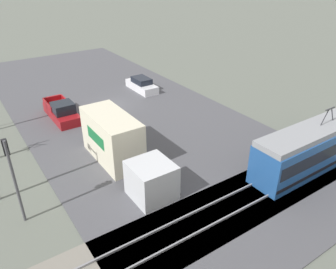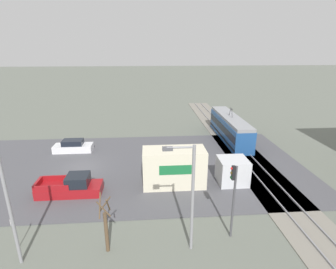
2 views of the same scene
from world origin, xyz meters
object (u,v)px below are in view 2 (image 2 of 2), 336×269
street_tree (106,227)px  street_lamp_mid_block (189,192)px  no_parking_sign (14,230)px  sedan_car_0 (73,147)px  street_lamp_near_crossing (3,197)px  box_truck (188,168)px  traffic_light_pole (233,192)px  light_rail_tram (230,128)px  pickup_truck (71,187)px

street_tree → street_lamp_mid_block: (0.20, 5.24, 2.40)m
street_tree → no_parking_sign: 6.02m
sedan_car_0 → street_lamp_near_crossing: 18.64m
box_truck → street_lamp_near_crossing: (8.76, -11.95, 2.91)m
traffic_light_pole → street_lamp_mid_block: 3.35m
light_rail_tram → street_tree: 25.34m
box_truck → no_parking_sign: bearing=-58.8°
sedan_car_0 → light_rail_tram: bearing=-81.2°
pickup_truck → street_lamp_near_crossing: street_lamp_near_crossing is taller
traffic_light_pole → street_lamp_mid_block: street_lamp_mid_block is taller
light_rail_tram → no_parking_sign: light_rail_tram is taller
sedan_car_0 → traffic_light_pole: traffic_light_pole is taller
pickup_truck → street_lamp_mid_block: (7.41, 9.46, 3.50)m
street_lamp_mid_block → traffic_light_pole: bearing=106.8°
box_truck → traffic_light_pole: traffic_light_pole is taller
box_truck → street_tree: street_tree is taller
sedan_car_0 → street_lamp_mid_block: street_lamp_mid_block is taller
box_truck → street_tree: (8.18, -6.53, 0.12)m
light_rail_tram → street_lamp_near_crossing: bearing=-42.8°
traffic_light_pole → street_tree: traffic_light_pole is taller
street_lamp_mid_block → no_parking_sign: (-0.81, -11.21, -2.82)m
light_rail_tram → no_parking_sign: bearing=-45.2°
light_rail_tram → pickup_truck: light_rail_tram is taller
no_parking_sign → pickup_truck: bearing=165.1°
traffic_light_pole → pickup_truck: bearing=-117.2°
traffic_light_pole → light_rail_tram: bearing=163.2°
traffic_light_pole → street_tree: bearing=-84.9°
street_lamp_near_crossing → no_parking_sign: (-1.20, -0.55, -3.21)m
box_truck → traffic_light_pole: bearing=13.9°
light_rail_tram → pickup_truck: (13.63, -18.63, -0.92)m
box_truck → no_parking_sign: box_truck is taller
street_tree → pickup_truck: bearing=-149.7°
box_truck → traffic_light_pole: 7.85m
sedan_car_0 → traffic_light_pole: bearing=-138.1°
sedan_car_0 → no_parking_sign: (16.96, 0.76, 0.74)m
light_rail_tram → street_lamp_mid_block: street_lamp_mid_block is taller
street_lamp_near_crossing → light_rail_tram: bearing=137.2°
street_lamp_mid_block → sedan_car_0: bearing=-146.0°
sedan_car_0 → box_truck: bearing=-125.3°
pickup_truck → street_tree: bearing=30.3°
street_tree → no_parking_sign: (-0.62, -5.97, -0.42)m
sedan_car_0 → street_lamp_mid_block: 21.73m
pickup_truck → sedan_car_0: (-10.36, -2.52, -0.06)m
sedan_car_0 → no_parking_sign: size_ratio=1.98×
sedan_car_0 → traffic_light_pole: (16.83, 15.10, 2.80)m
street_lamp_near_crossing → street_lamp_mid_block: size_ratio=1.10×
light_rail_tram → street_tree: size_ratio=3.11×
sedan_car_0 → street_tree: street_tree is taller
street_lamp_near_crossing → box_truck: bearing=126.3°
box_truck → street_lamp_near_crossing: 15.10m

